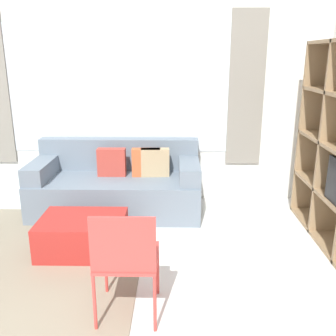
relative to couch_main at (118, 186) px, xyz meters
The scene contains 5 objects.
wall_back 1.14m from the couch_main, 92.00° to the left, with size 6.43×0.11×2.70m.
area_rug 1.46m from the couch_main, 127.53° to the right, with size 2.52×2.21×0.01m, color gray.
couch_main is the anchor object (origin of this frame).
ottoman 1.07m from the couch_main, 100.54° to the right, with size 0.82×0.60×0.35m.
folding_chair 2.06m from the couch_main, 79.80° to the right, with size 0.44×0.46×0.86m.
Camera 1 is at (0.72, -1.58, 1.85)m, focal length 40.00 mm.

